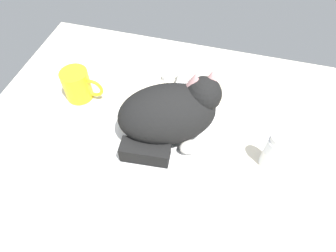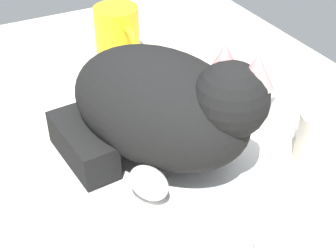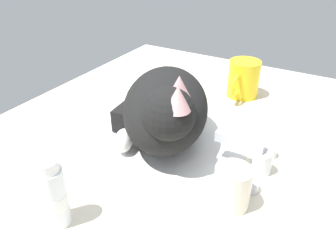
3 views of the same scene
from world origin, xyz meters
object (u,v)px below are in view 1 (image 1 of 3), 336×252
Objects in this scene: faucet at (183,79)px; cat at (172,112)px; rinse_cup at (218,85)px; coffee_mug at (78,85)px; toothpaste_bottle at (272,152)px.

faucet is 19.77cm from cat.
rinse_cup is at bearing -2.28° from faucet.
cat is 2.45× the size of coffee_mug.
cat is 31.70cm from coffee_mug.
rinse_cup is 0.62× the size of toothpaste_bottle.
faucet is 32.51cm from coffee_mug.
faucet is at bearing 23.40° from coffee_mug.
coffee_mug reaches higher than faucet.
faucet is 11.04cm from rinse_cup.
cat reaches higher than rinse_cup.
faucet is 1.24× the size of toothpaste_bottle.
rinse_cup is 27.80cm from toothpaste_bottle.
toothpaste_bottle reaches higher than coffee_mug.
rinse_cup is at bearing 16.97° from coffee_mug.
cat is at bearing 172.74° from toothpaste_bottle.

